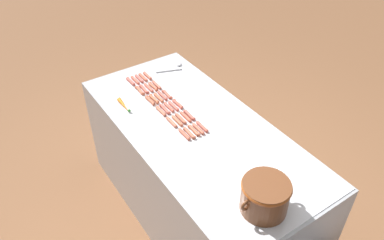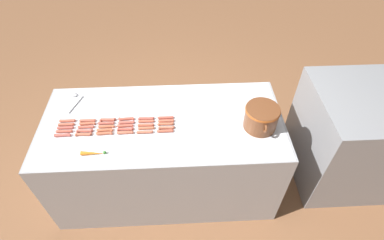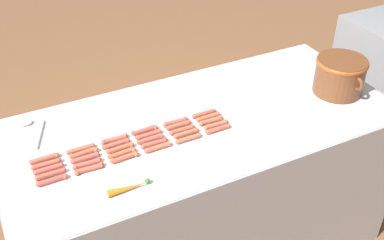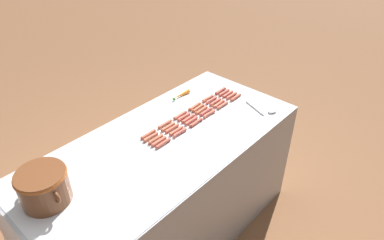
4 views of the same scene
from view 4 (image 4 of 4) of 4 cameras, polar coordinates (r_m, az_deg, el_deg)
ground_plane at (r=2.93m, az=-3.83°, el=-17.69°), size 20.00×20.00×0.00m
griddle_counter at (r=2.58m, az=-4.22°, el=-11.49°), size 0.90×1.96×0.91m
hot_dog_0 at (r=2.73m, az=7.21°, el=3.73°), size 0.03×0.13×0.02m
hot_dog_1 at (r=2.62m, az=5.06°, el=2.44°), size 0.02×0.13×0.02m
hot_dog_2 at (r=2.52m, az=2.85°, el=1.02°), size 0.03×0.13×0.02m
hot_dog_3 at (r=2.42m, az=0.63°, el=-0.45°), size 0.03×0.13×0.02m
hot_dog_4 at (r=2.33m, az=-2.03°, el=-2.09°), size 0.03×0.13×0.02m
hot_dog_5 at (r=2.24m, az=-4.80°, el=-3.87°), size 0.02×0.13×0.02m
hot_dog_6 at (r=2.75m, az=6.54°, el=4.02°), size 0.02×0.13×0.02m
hot_dog_7 at (r=2.64m, az=4.43°, el=2.67°), size 0.03×0.13×0.02m
hot_dog_8 at (r=2.54m, az=2.28°, el=1.38°), size 0.03×0.13×0.02m
hot_dog_9 at (r=2.44m, az=-0.14°, el=-0.13°), size 0.02×0.13×0.02m
hot_dog_10 at (r=2.34m, az=-2.63°, el=-1.80°), size 0.02×0.13×0.02m
hot_dog_11 at (r=2.26m, az=-5.51°, el=-3.54°), size 0.02×0.13×0.02m
hot_dog_12 at (r=2.77m, az=5.93°, el=4.27°), size 0.02×0.13×0.02m
hot_dog_13 at (r=2.66m, az=3.86°, el=2.99°), size 0.02×0.13×0.02m
hot_dog_14 at (r=2.55m, az=1.56°, el=1.63°), size 0.03×0.13×0.02m
hot_dog_15 at (r=2.46m, az=-0.65°, el=0.24°), size 0.03×0.13×0.02m
hot_dog_16 at (r=2.37m, az=-3.32°, el=-1.39°), size 0.03×0.13×0.02m
hot_dog_17 at (r=2.28m, az=-6.03°, el=-3.14°), size 0.03×0.13×0.02m
hot_dog_18 at (r=2.79m, az=5.32°, el=4.53°), size 0.02×0.13×0.02m
hot_dog_19 at (r=2.68m, az=3.22°, el=3.32°), size 0.03×0.13×0.02m
hot_dog_20 at (r=2.58m, az=1.00°, el=1.98°), size 0.03×0.13×0.02m
hot_dog_21 at (r=2.48m, az=-1.35°, el=0.52°), size 0.03×0.13×0.02m
hot_dog_22 at (r=2.38m, az=-3.99°, el=-1.14°), size 0.02×0.13×0.02m
hot_dog_23 at (r=2.30m, az=-6.83°, el=-2.79°), size 0.03×0.13×0.02m
hot_dog_24 at (r=2.81m, az=4.72°, el=4.83°), size 0.03×0.13×0.02m
hot_dog_25 at (r=2.70m, az=2.65°, el=3.60°), size 0.03×0.13×0.02m
hot_dog_26 at (r=2.60m, az=0.45°, el=2.25°), size 0.03×0.13×0.02m
hot_dog_27 at (r=2.50m, az=-1.98°, el=0.80°), size 0.03×0.13×0.02m
hot_dog_28 at (r=2.41m, az=-4.51°, el=-0.66°), size 0.02×0.13×0.02m
hot_dog_29 at (r=2.33m, az=-7.23°, el=-2.35°), size 0.02×0.13×0.02m
bean_pot at (r=1.97m, az=-23.35°, el=-9.87°), size 0.33×0.27×0.19m
serving_spoon at (r=2.62m, az=12.18°, el=1.58°), size 0.26×0.13×0.02m
carrot at (r=2.74m, az=-1.89°, el=4.17°), size 0.04×0.18×0.03m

